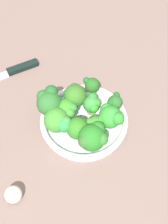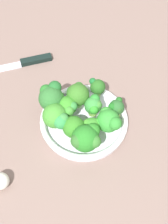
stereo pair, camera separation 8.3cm
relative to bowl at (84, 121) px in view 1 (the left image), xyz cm
name	(u,v)px [view 1 (the left image)]	position (x,y,z in cm)	size (l,w,h in cm)	color
ground_plane	(93,113)	(-3.55, 3.62, -2.72)	(130.00, 130.00, 2.50)	#7A645B
bowl	(84,121)	(0.00, 0.00, 0.00)	(23.49, 23.49, 2.88)	silver
broccoli_floret_0	(78,129)	(4.89, -2.78, 5.05)	(6.23, 5.60, 6.47)	#93C85A
broccoli_floret_1	(91,85)	(-7.82, 4.09, 4.61)	(4.20, 4.33, 5.33)	#86B452
broccoli_floret_2	(92,104)	(-1.44, 2.61, 4.98)	(5.46, 4.61, 5.90)	#86C34D
broccoli_floret_3	(49,101)	(-4.12, -8.04, 6.50)	(7.07, 6.62, 8.22)	#83C562
broccoli_floret_4	(115,103)	(-0.22, 8.30, 5.00)	(4.34, 4.23, 5.89)	#88BF55
broccoli_floret_5	(58,121)	(1.67, -7.02, 5.41)	(7.36, 6.68, 7.15)	#92C160
broccoli_floret_6	(95,125)	(4.51, 1.77, 4.67)	(4.56, 4.91, 5.51)	#99CC6C
broccoli_floret_7	(67,109)	(-1.26, -4.25, 5.37)	(5.98, 5.60, 6.52)	#77B74D
broccoli_floret_8	(74,95)	(-4.62, -1.35, 5.96)	(6.56, 6.00, 7.64)	#83BC60
broccoli_floret_9	(111,117)	(3.81, 5.97, 5.63)	(7.13, 6.10, 7.14)	#77BD58
broccoli_floret_10	(92,137)	(8.65, -0.18, 6.13)	(6.86, 7.26, 7.96)	#8EC962
knife	(8,73)	(-22.88, -17.67, -0.92)	(7.79, 26.53, 1.50)	silver
garlic_bulb	(13,194)	(15.57, -20.97, 0.60)	(4.15, 4.15, 4.15)	silver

